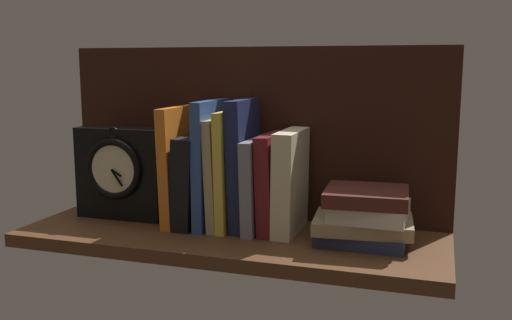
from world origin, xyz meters
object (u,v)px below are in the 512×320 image
(book_navy_bierce, at_px, (244,164))
(book_stack_side, at_px, (365,217))
(book_gray_chess, at_px, (258,184))
(book_tan_shortstories, at_px, (222,172))
(book_cream_twain, at_px, (291,182))
(book_maroon_dawkins, at_px, (273,182))
(book_black_skeptic, at_px, (196,179))
(book_orange_pandolfini, at_px, (180,165))
(book_yellow_seinlanguage, at_px, (232,169))
(framed_clock, at_px, (121,172))
(book_blue_modern, at_px, (211,163))

(book_navy_bierce, xyz_separation_m, book_stack_side, (0.24, -0.03, -0.08))
(book_gray_chess, bearing_deg, book_navy_bierce, 180.00)
(book_tan_shortstories, xyz_separation_m, book_gray_chess, (0.08, 0.00, -0.02))
(book_cream_twain, bearing_deg, book_gray_chess, 180.00)
(book_navy_bierce, relative_size, book_stack_side, 1.36)
(book_maroon_dawkins, height_order, book_cream_twain, book_cream_twain)
(book_navy_bierce, bearing_deg, book_black_skeptic, -180.00)
(book_black_skeptic, relative_size, book_gray_chess, 1.01)
(book_gray_chess, bearing_deg, book_black_skeptic, -180.00)
(book_orange_pandolfini, xyz_separation_m, book_gray_chess, (0.17, 0.00, -0.03))
(book_black_skeptic, bearing_deg, book_yellow_seinlanguage, 0.00)
(book_orange_pandolfini, xyz_separation_m, framed_clock, (-0.13, -0.01, -0.02))
(book_gray_chess, distance_m, book_maroon_dawkins, 0.03)
(book_maroon_dawkins, relative_size, book_cream_twain, 0.96)
(book_yellow_seinlanguage, xyz_separation_m, book_cream_twain, (0.12, 0.00, -0.02))
(book_blue_modern, height_order, book_tan_shortstories, book_blue_modern)
(book_orange_pandolfini, bearing_deg, book_gray_chess, 0.00)
(book_black_skeptic, distance_m, book_navy_bierce, 0.11)
(book_yellow_seinlanguage, distance_m, book_stack_side, 0.28)
(book_black_skeptic, height_order, book_tan_shortstories, book_tan_shortstories)
(book_tan_shortstories, height_order, book_yellow_seinlanguage, book_yellow_seinlanguage)
(book_gray_chess, xyz_separation_m, book_cream_twain, (0.06, 0.00, 0.01))
(book_tan_shortstories, bearing_deg, book_yellow_seinlanguage, 0.00)
(book_black_skeptic, bearing_deg, framed_clock, -175.98)
(book_gray_chess, relative_size, book_cream_twain, 0.91)
(book_yellow_seinlanguage, height_order, book_stack_side, book_yellow_seinlanguage)
(book_blue_modern, relative_size, framed_clock, 1.28)
(book_black_skeptic, relative_size, book_blue_modern, 0.72)
(book_yellow_seinlanguage, distance_m, book_navy_bierce, 0.03)
(book_blue_modern, xyz_separation_m, book_stack_side, (0.31, -0.03, -0.08))
(book_orange_pandolfini, xyz_separation_m, book_yellow_seinlanguage, (0.11, 0.00, -0.00))
(book_blue_modern, height_order, framed_clock, book_blue_modern)
(framed_clock, bearing_deg, book_cream_twain, 1.84)
(book_stack_side, bearing_deg, framed_clock, 178.02)
(book_yellow_seinlanguage, distance_m, book_cream_twain, 0.12)
(book_maroon_dawkins, bearing_deg, book_tan_shortstories, 180.00)
(book_blue_modern, height_order, book_cream_twain, book_blue_modern)
(book_orange_pandolfini, relative_size, book_maroon_dawkins, 1.25)
(book_tan_shortstories, height_order, book_cream_twain, book_tan_shortstories)
(book_gray_chess, height_order, book_maroon_dawkins, book_maroon_dawkins)
(book_tan_shortstories, bearing_deg, book_gray_chess, 0.00)
(book_orange_pandolfini, relative_size, book_gray_chess, 1.32)
(book_black_skeptic, bearing_deg, book_blue_modern, 0.00)
(book_tan_shortstories, xyz_separation_m, book_cream_twain, (0.14, 0.00, -0.01))
(book_orange_pandolfini, bearing_deg, book_stack_side, -4.41)
(book_tan_shortstories, bearing_deg, book_cream_twain, 0.00)
(book_cream_twain, bearing_deg, book_stack_side, -11.24)
(book_stack_side, bearing_deg, book_maroon_dawkins, 170.93)
(book_yellow_seinlanguage, bearing_deg, book_maroon_dawkins, 0.00)
(book_maroon_dawkins, bearing_deg, framed_clock, -177.96)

